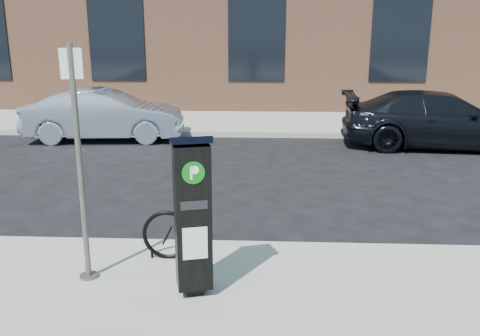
# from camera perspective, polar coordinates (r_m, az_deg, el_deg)

# --- Properties ---
(ground) EXTENTS (120.00, 120.00, 0.00)m
(ground) POSITION_cam_1_polar(r_m,az_deg,el_deg) (7.13, -0.12, -9.44)
(ground) COLOR black
(ground) RESTS_ON ground
(sidewalk_far) EXTENTS (60.00, 12.00, 0.15)m
(sidewalk_far) POSITION_cam_1_polar(r_m,az_deg,el_deg) (20.69, 1.90, 6.98)
(sidewalk_far) COLOR gray
(sidewalk_far) RESTS_ON ground
(curb_near) EXTENTS (60.00, 0.12, 0.16)m
(curb_near) POSITION_cam_1_polar(r_m,az_deg,el_deg) (7.08, -0.13, -8.95)
(curb_near) COLOR #9E9B93
(curb_near) RESTS_ON ground
(curb_far) EXTENTS (60.00, 0.12, 0.16)m
(curb_far) POSITION_cam_1_polar(r_m,az_deg,el_deg) (14.79, 1.49, 3.77)
(curb_far) COLOR #9E9B93
(curb_far) RESTS_ON ground
(building) EXTENTS (28.00, 10.05, 8.25)m
(building) POSITION_cam_1_polar(r_m,az_deg,el_deg) (23.51, 2.12, 17.89)
(building) COLOR #925C42
(building) RESTS_ON ground
(parking_kiosk) EXTENTS (0.49, 0.46, 1.80)m
(parking_kiosk) POSITION_cam_1_polar(r_m,az_deg,el_deg) (5.46, -5.35, -5.18)
(parking_kiosk) COLOR black
(parking_kiosk) RESTS_ON sidewalk_near
(sign_pole) EXTENTS (0.24, 0.22, 2.70)m
(sign_pole) POSITION_cam_1_polar(r_m,az_deg,el_deg) (5.93, -17.53, 0.02)
(sign_pole) COLOR #57504D
(sign_pole) RESTS_ON sidewalk_near
(bike_rack) EXTENTS (0.65, 0.06, 0.65)m
(bike_rack) POSITION_cam_1_polar(r_m,az_deg,el_deg) (6.54, -8.13, -7.49)
(bike_rack) COLOR black
(bike_rack) RESTS_ON sidewalk_near
(car_silver) EXTENTS (4.45, 1.87, 1.43)m
(car_silver) POSITION_cam_1_polar(r_m,az_deg,el_deg) (14.76, -14.97, 5.77)
(car_silver) COLOR #9DAFC8
(car_silver) RESTS_ON ground
(car_dark) EXTENTS (5.20, 2.44, 1.47)m
(car_dark) POSITION_cam_1_polar(r_m,az_deg,el_deg) (14.36, 21.52, 5.06)
(car_dark) COLOR black
(car_dark) RESTS_ON ground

